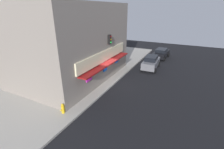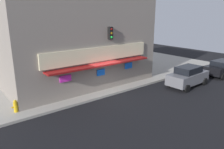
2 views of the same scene
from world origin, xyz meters
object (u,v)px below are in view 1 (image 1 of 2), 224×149
fire_hydrant (63,109)px  pedestrian (87,77)px  parked_car_black (161,53)px  parked_car_grey (151,62)px  traffic_light (108,50)px  trash_can (80,89)px

fire_hydrant → pedestrian: pedestrian is taller
pedestrian → parked_car_black: pedestrian is taller
parked_car_black → parked_car_grey: (-5.77, 0.24, 0.09)m
parked_car_grey → parked_car_black: bearing=-2.4°
traffic_light → parked_car_grey: traffic_light is taller
traffic_light → fire_hydrant: 7.86m
trash_can → pedestrian: bearing=9.4°
parked_car_black → parked_car_grey: bearing=177.6°
parked_car_black → parked_car_grey: size_ratio=1.03×
trash_can → parked_car_grey: size_ratio=0.20×
trash_can → traffic_light: bearing=-11.5°
fire_hydrant → parked_car_black: size_ratio=0.19×
trash_can → pedestrian: pedestrian is taller
fire_hydrant → parked_car_black: 19.42m
traffic_light → parked_car_grey: bearing=-29.0°
fire_hydrant → trash_can: (3.09, 0.75, 0.03)m
fire_hydrant → traffic_light: bearing=-0.9°
pedestrian → parked_car_black: bearing=-18.3°
traffic_light → parked_car_black: traffic_light is taller
trash_can → parked_car_black: 16.59m
parked_car_black → parked_car_grey: 5.77m
pedestrian → parked_car_grey: bearing=-27.7°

